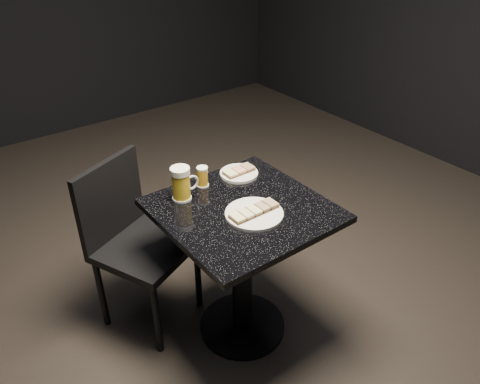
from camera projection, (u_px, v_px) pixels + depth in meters
name	position (u px, v px, depth m)	size (l,w,h in m)	color
floor	(242.00, 327.00, 2.45)	(6.00, 6.00, 0.00)	black
plate_large	(254.00, 214.00, 2.00)	(0.25, 0.25, 0.01)	silver
plate_small	(239.00, 173.00, 2.30)	(0.19, 0.19, 0.01)	white
table	(243.00, 251.00, 2.18)	(0.70, 0.70, 0.75)	black
beer_mug	(182.00, 184.00, 2.07)	(0.13, 0.09, 0.16)	silver
beer_tumbler	(202.00, 177.00, 2.19)	(0.06, 0.06, 0.10)	white
chair	(133.00, 236.00, 2.29)	(0.54, 0.54, 0.88)	black
canapes_on_plate_large	(254.00, 211.00, 1.99)	(0.23, 0.07, 0.02)	#4C3521
canapes_on_plate_small	(239.00, 171.00, 2.29)	(0.16, 0.07, 0.02)	#4C3521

